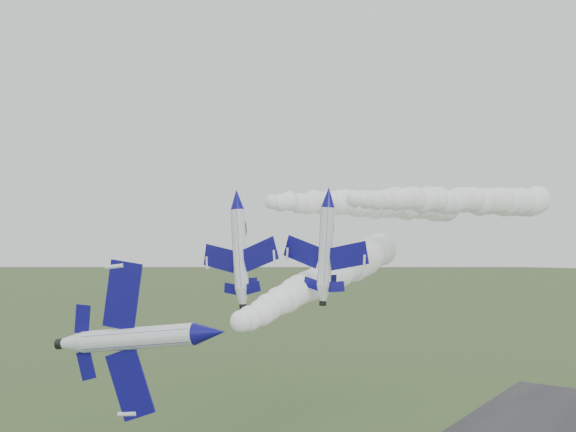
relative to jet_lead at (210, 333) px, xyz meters
The scene contains 6 objects.
jet_lead is the anchor object (origin of this frame).
smoke_trail_jet_lead 42.49m from the jet_lead, 107.75° to the left, with size 5.81×78.06×5.81m, color white, non-canonical shape.
jet_pair_left 28.09m from the jet_lead, 125.41° to the left, with size 11.28×13.50×3.37m.
smoke_trail_jet_pair_left 53.53m from the jet_lead, 104.28° to the left, with size 5.64×52.91×5.64m, color white, non-canonical shape.
jet_pair_right 24.48m from the jet_lead, 98.35° to the left, with size 10.22×12.29×3.06m.
smoke_trail_jet_pair_right 57.87m from the jet_lead, 90.63° to the left, with size 4.99×64.15×4.99m, color white, non-canonical shape.
Camera 1 is at (41.46, -35.82, 41.74)m, focal length 40.00 mm.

